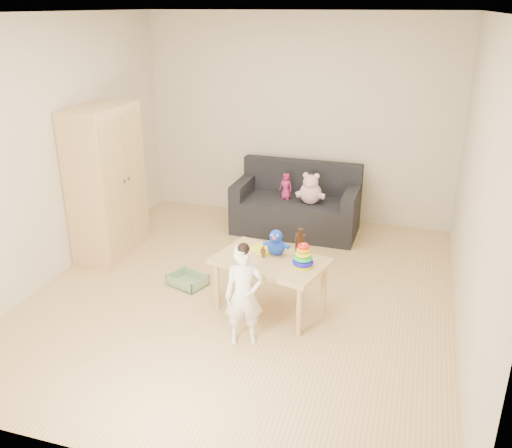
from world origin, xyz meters
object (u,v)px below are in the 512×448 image
(play_table, at_px, (270,284))
(sofa, at_px, (296,215))
(wardrobe, at_px, (107,182))
(toddler, at_px, (244,297))

(play_table, bearing_deg, sofa, 96.11)
(wardrobe, xyz_separation_m, play_table, (2.09, -0.71, -0.58))
(play_table, distance_m, toddler, 0.61)
(wardrobe, relative_size, toddler, 1.94)
(sofa, bearing_deg, toddler, -86.18)
(wardrobe, height_order, sofa, wardrobe)
(wardrobe, bearing_deg, sofa, 32.37)
(play_table, bearing_deg, toddler, -96.51)
(play_table, bearing_deg, wardrobe, 161.09)
(toddler, bearing_deg, play_table, 61.63)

